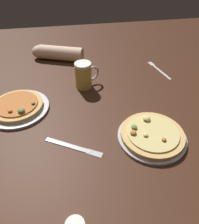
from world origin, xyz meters
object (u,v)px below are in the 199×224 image
at_px(diner_arm, 56,53).
at_px(pizza_plate_near, 152,135).
at_px(knife_right, 74,147).
at_px(pizza_plate_far, 18,107).
at_px(beer_mug_dark, 84,75).
at_px(fork_left, 159,70).

bearing_deg(diner_arm, pizza_plate_near, -64.60).
xyz_separation_m(knife_right, diner_arm, (-0.05, 0.75, 0.04)).
distance_m(pizza_plate_near, diner_arm, 0.83).
bearing_deg(pizza_plate_far, beer_mug_dark, 22.75).
bearing_deg(knife_right, pizza_plate_near, -0.80).
height_order(pizza_plate_near, diner_arm, diner_arm).
height_order(pizza_plate_near, fork_left, pizza_plate_near).
relative_size(beer_mug_dark, diner_arm, 0.42).
height_order(beer_mug_dark, knife_right, beer_mug_dark).
bearing_deg(knife_right, fork_left, 42.96).
relative_size(fork_left, knife_right, 1.03).
bearing_deg(fork_left, diner_arm, 157.63).
height_order(beer_mug_dark, fork_left, beer_mug_dark).
height_order(pizza_plate_near, pizza_plate_far, same).
distance_m(pizza_plate_far, knife_right, 0.36).
distance_m(pizza_plate_far, fork_left, 0.81).
distance_m(beer_mug_dark, diner_arm, 0.37).
bearing_deg(pizza_plate_near, diner_arm, 115.40).
bearing_deg(pizza_plate_near, pizza_plate_far, 153.12).
xyz_separation_m(pizza_plate_far, diner_arm, (0.19, 0.48, 0.03)).
bearing_deg(fork_left, pizza_plate_far, -163.24).
xyz_separation_m(pizza_plate_far, knife_right, (0.23, -0.27, -0.01)).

